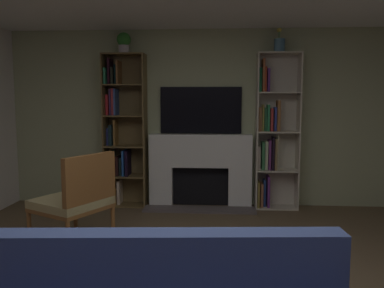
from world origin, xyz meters
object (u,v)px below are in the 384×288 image
at_px(potted_plant, 124,42).
at_px(armchair, 77,199).
at_px(bookshelf_right, 272,135).
at_px(vase_with_flowers, 279,44).
at_px(tv, 201,110).
at_px(fireplace, 200,168).
at_px(bookshelf_left, 122,134).

distance_m(potted_plant, armchair, 2.53).
bearing_deg(armchair, bookshelf_right, 39.65).
distance_m(vase_with_flowers, armchair, 3.36).
xyz_separation_m(tv, potted_plant, (-1.08, -0.12, 0.95)).
bearing_deg(bookshelf_right, fireplace, -179.55).
xyz_separation_m(tv, bookshelf_left, (-1.14, -0.09, -0.34)).
bearing_deg(armchair, potted_plant, 86.81).
xyz_separation_m(bookshelf_right, vase_with_flowers, (0.07, -0.04, 1.26)).
bearing_deg(vase_with_flowers, armchair, -141.79).
xyz_separation_m(fireplace, armchair, (-1.18, -1.81, -0.01)).
bearing_deg(armchair, fireplace, 56.90).
bearing_deg(bookshelf_right, vase_with_flowers, -30.16).
height_order(bookshelf_left, vase_with_flowers, vase_with_flowers).
xyz_separation_m(vase_with_flowers, armchair, (-2.26, -1.78, -1.75)).
relative_size(bookshelf_left, vase_with_flowers, 6.62).
xyz_separation_m(fireplace, bookshelf_right, (1.01, 0.01, 0.48)).
height_order(fireplace, vase_with_flowers, vase_with_flowers).
relative_size(tv, bookshelf_right, 0.53).
relative_size(fireplace, potted_plant, 5.36).
bearing_deg(potted_plant, tv, 6.35).
distance_m(bookshelf_left, armchair, 1.88).
relative_size(tv, bookshelf_left, 0.53).
xyz_separation_m(bookshelf_left, vase_with_flowers, (2.22, -0.03, 1.25)).
height_order(fireplace, armchair, fireplace).
xyz_separation_m(fireplace, vase_with_flowers, (1.08, -0.03, 1.74)).
bearing_deg(vase_with_flowers, bookshelf_left, 179.23).
bearing_deg(bookshelf_left, bookshelf_right, 0.23).
bearing_deg(bookshelf_right, potted_plant, -178.91).
distance_m(fireplace, armchair, 2.16).
distance_m(fireplace, vase_with_flowers, 2.05).
distance_m(bookshelf_right, potted_plant, 2.46).
height_order(potted_plant, vase_with_flowers, vase_with_flowers).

